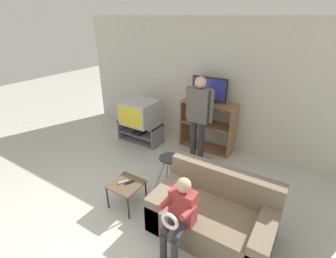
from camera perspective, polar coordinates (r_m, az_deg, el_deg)
The scene contains 13 objects.
ground_plane at distance 3.43m, azimuth -17.97°, elevation -25.75°, with size 18.00×18.00×0.00m, color #B7B7AD.
wall_back at distance 5.15m, azimuth 9.85°, elevation 10.14°, with size 6.40×0.06×2.60m.
tv_stand at distance 5.51m, azimuth -6.50°, elevation -0.65°, with size 0.98×0.45×0.45m.
television_main at distance 5.31m, azimuth -6.61°, elevation 3.92°, with size 0.68×0.67×0.49m.
media_shelf at distance 5.11m, azimuth 9.24°, elevation 0.82°, with size 1.11×0.43×1.03m.
television_flat at distance 4.89m, azimuth 9.64°, elevation 8.91°, with size 0.73×0.20×0.50m.
folding_stool at distance 3.90m, azimuth 0.33°, elevation -8.06°, with size 0.37×0.39×0.58m.
snack_table at distance 3.67m, azimuth -9.77°, elevation -13.09°, with size 0.45×0.45×0.39m.
remote_control_black at distance 3.65m, azimuth -8.93°, elevation -12.22°, with size 0.04×0.14×0.02m, color black.
remote_control_white at distance 3.66m, azimuth -10.47°, elevation -12.14°, with size 0.04×0.14×0.02m, color gray.
couch at distance 3.37m, azimuth 10.60°, elevation -18.99°, with size 1.50×0.88×0.80m.
person_standing_adult at distance 4.43m, azimuth 7.25°, elevation 3.91°, with size 0.53×0.20×1.66m.
person_seated_child at distance 2.89m, azimuth 2.74°, elevation -19.01°, with size 0.33×0.43×1.01m.
Camera 1 is at (1.89, -1.21, 2.59)m, focal length 26.00 mm.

